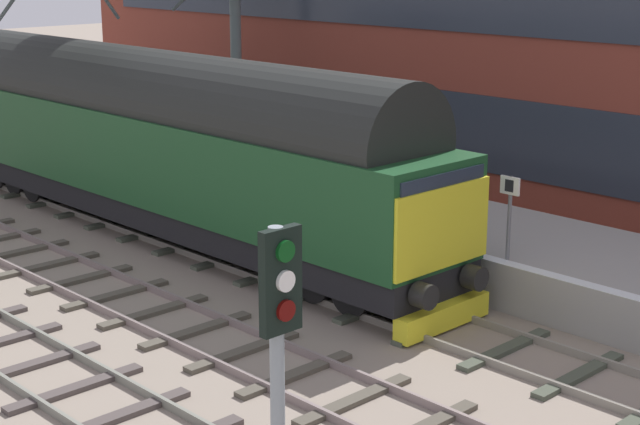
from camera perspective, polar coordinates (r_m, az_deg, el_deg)
The scene contains 9 objects.
ground_plane at distance 21.34m, azimuth 0.43°, elevation -4.48°, with size 140.00×140.00×0.00m, color gray.
track_main at distance 21.32m, azimuth 0.43°, elevation -4.34°, with size 2.50×60.00×0.15m.
track_adjacent_west at distance 19.21m, azimuth -7.07°, elevation -6.68°, with size 2.50×60.00×0.15m.
track_adjacent_far_west at distance 17.74m, azimuth -14.95°, elevation -8.99°, with size 2.50×60.00×0.15m.
station_platform at distance 23.72m, azimuth 6.68°, elevation -1.30°, with size 4.00×44.00×1.01m.
station_building at distance 28.62m, azimuth 16.73°, elevation 11.53°, with size 5.42×43.51×11.38m.
diesel_locomotive at distance 25.25m, azimuth -9.21°, elevation 4.23°, with size 2.74×18.70×4.68m.
signal_post_near at distance 9.47m, azimuth -2.34°, elevation -10.71°, with size 0.44×0.22×4.69m.
platform_number_sign at distance 20.11m, azimuth 10.78°, elevation 0.46°, with size 0.10×0.44×1.71m.
Camera 1 is at (-14.05, -14.41, 7.10)m, focal length 55.99 mm.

